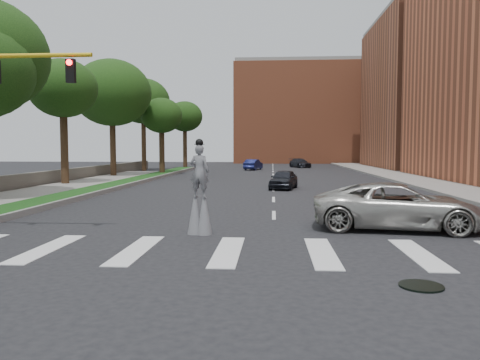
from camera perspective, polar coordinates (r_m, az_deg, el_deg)
ground_plane at (r=12.02m, az=4.26°, el=-9.81°), size 160.00×160.00×0.00m
grass_median at (r=33.79m, az=-15.81°, el=-0.81°), size 2.00×60.00×0.25m
median_curb at (r=33.45m, az=-14.12°, el=-0.80°), size 0.20×60.00×0.28m
sidewalk_right at (r=38.87m, az=22.83°, el=-0.41°), size 5.00×90.00×0.18m
stone_wall at (r=37.76m, az=-22.67°, el=0.17°), size 0.50×56.00×1.10m
manhole at (r=10.54m, az=21.22°, el=-11.95°), size 0.90×0.90×0.04m
building_far at (r=69.65m, az=22.76°, el=9.57°), size 16.00×22.00×20.00m
building_backdrop at (r=90.09m, az=7.90°, el=7.86°), size 26.00×14.00×18.00m
stilt_performer at (r=15.45m, az=-4.95°, el=-1.97°), size 0.83×0.58×3.15m
suv_crossing at (r=17.29m, az=18.75°, el=-3.04°), size 6.18×3.48×1.63m
car_near at (r=32.45m, az=5.34°, el=0.09°), size 2.33×4.16×1.34m
car_mid at (r=59.59m, az=1.63°, el=1.89°), size 2.40×4.33×1.35m
car_far at (r=66.88m, az=7.32°, el=2.06°), size 3.36×4.81×1.29m
tree_3 at (r=37.52m, az=-20.79°, el=10.31°), size 5.07×5.07×9.38m
tree_4 at (r=46.80m, az=-15.35°, el=10.19°), size 7.44×7.44×11.22m
tree_5 at (r=58.86m, az=-11.72°, el=9.36°), size 6.47×6.47×11.25m
tree_6 at (r=49.75m, az=-9.55°, el=7.67°), size 4.30×4.30×8.01m
tree_7 at (r=65.05m, az=-6.75°, el=7.64°), size 4.87×4.87×9.17m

